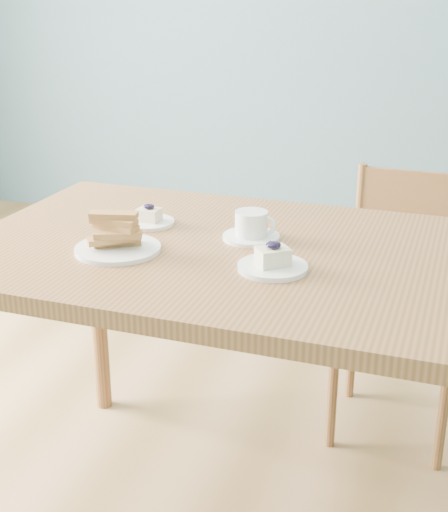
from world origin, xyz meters
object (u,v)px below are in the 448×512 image
at_px(cheesecake_plate_near, 273,263).
at_px(dining_chair, 402,306).
at_px(coffee_cup, 252,227).
at_px(cheesecake_plate_far, 149,219).
at_px(dining_table, 263,281).
at_px(biscotti_plate, 117,239).

bearing_deg(cheesecake_plate_near, dining_chair, 70.33).
height_order(dining_chair, coffee_cup, coffee_cup).
bearing_deg(dining_chair, coffee_cup, -122.36).
bearing_deg(cheesecake_plate_far, dining_table, -15.78).
relative_size(cheesecake_plate_near, coffee_cup, 1.11).
xyz_separation_m(dining_chair, cheesecake_plate_far, (-0.67, -0.51, 0.39)).
bearing_deg(cheesecake_plate_far, dining_chair, 37.16).
distance_m(cheesecake_plate_far, coffee_cup, 0.31).
bearing_deg(dining_chair, cheesecake_plate_far, -140.73).
height_order(dining_table, dining_chair, dining_chair).
bearing_deg(biscotti_plate, coffee_cup, 33.66).
relative_size(dining_table, biscotti_plate, 7.25).
bearing_deg(dining_table, coffee_cup, 126.44).
distance_m(dining_table, cheesecake_plate_near, 0.16).
xyz_separation_m(dining_chair, cheesecake_plate_near, (-0.26, -0.72, 0.39)).
distance_m(dining_chair, cheesecake_plate_near, 0.86).
height_order(dining_chair, cheesecake_plate_near, cheesecake_plate_near).
distance_m(dining_chair, biscotti_plate, 1.06).
relative_size(cheesecake_plate_near, biscotti_plate, 0.77).
relative_size(dining_chair, cheesecake_plate_near, 5.38).
relative_size(dining_chair, biscotti_plate, 4.14).
distance_m(dining_table, cheesecake_plate_far, 0.38).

